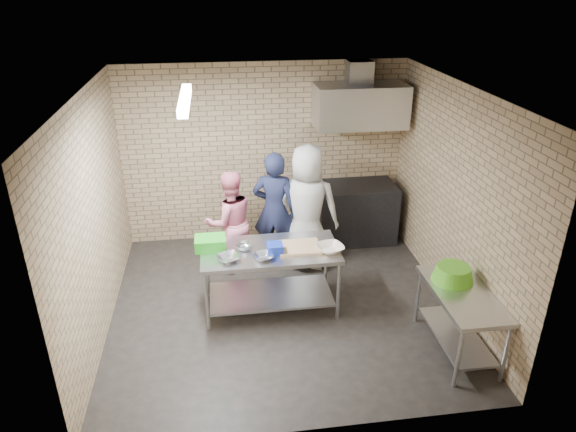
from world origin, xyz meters
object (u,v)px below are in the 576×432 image
object	(u,v)px
bottle_green	(386,107)
woman_pink	(230,222)
prep_table	(270,279)
stove	(355,212)
blue_tub	(275,249)
side_counter	(459,321)
green_basin	(453,273)
man_navy	(275,210)
woman_white	(307,208)
green_crate	(210,243)

from	to	relation	value
bottle_green	woman_pink	world-z (taller)	bottle_green
prep_table	stove	world-z (taller)	stove
prep_table	blue_tub	world-z (taller)	blue_tub
side_counter	bottle_green	size ratio (longest dim) A/B	8.00
blue_tub	green_basin	bearing A→B (deg)	-21.55
blue_tub	bottle_green	size ratio (longest dim) A/B	1.22
stove	blue_tub	world-z (taller)	blue_tub
green_basin	woman_pink	distance (m)	3.00
green_basin	man_navy	size ratio (longest dim) A/B	0.27
side_counter	man_navy	distance (m)	2.84
man_navy	woman_white	world-z (taller)	woman_white
woman_pink	side_counter	bearing A→B (deg)	123.68
woman_white	man_navy	bearing A→B (deg)	1.55
green_basin	woman_white	xyz separation A→B (m)	(-1.31, 1.80, 0.06)
green_crate	bottle_green	size ratio (longest dim) A/B	2.44
green_crate	woman_pink	world-z (taller)	woman_pink
side_counter	blue_tub	world-z (taller)	blue_tub
woman_white	woman_pink	bearing A→B (deg)	14.83
prep_table	woman_pink	world-z (taller)	woman_pink
side_counter	blue_tub	xyz separation A→B (m)	(-1.90, 0.99, 0.51)
woman_pink	man_navy	bearing A→B (deg)	171.99
side_counter	green_crate	world-z (taller)	green_crate
green_basin	bottle_green	distance (m)	2.98
prep_table	blue_tub	size ratio (longest dim) A/B	9.00
green_crate	man_navy	distance (m)	1.31
blue_tub	green_basin	world-z (taller)	blue_tub
side_counter	green_basin	bearing A→B (deg)	94.57
side_counter	woman_pink	bearing A→B (deg)	138.72
blue_tub	bottle_green	bearing A→B (deg)	46.46
bottle_green	green_basin	bearing A→B (deg)	-90.42
blue_tub	bottle_green	world-z (taller)	bottle_green
green_crate	woman_white	bearing A→B (deg)	32.48
side_counter	woman_white	bearing A→B (deg)	122.98
stove	woman_white	world-z (taller)	woman_white
blue_tub	woman_pink	xyz separation A→B (m)	(-0.49, 1.10, -0.15)
stove	green_crate	size ratio (longest dim) A/B	3.28
blue_tub	man_navy	xyz separation A→B (m)	(0.13, 1.18, -0.04)
green_crate	blue_tub	xyz separation A→B (m)	(0.75, -0.22, -0.01)
green_crate	blue_tub	bearing A→B (deg)	-16.35
prep_table	green_basin	distance (m)	2.15
blue_tub	stove	bearing A→B (deg)	50.52
woman_pink	woman_white	world-z (taller)	woman_white
woman_white	prep_table	bearing A→B (deg)	74.50
side_counter	green_crate	distance (m)	2.96
stove	man_navy	xyz separation A→B (m)	(-1.31, -0.58, 0.39)
man_navy	woman_white	size ratio (longest dim) A/B	0.94
green_crate	woman_white	world-z (taller)	woman_white
stove	green_basin	size ratio (longest dim) A/B	2.61
green_basin	woman_pink	size ratio (longest dim) A/B	0.31
stove	woman_pink	xyz separation A→B (m)	(-1.94, -0.65, 0.28)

